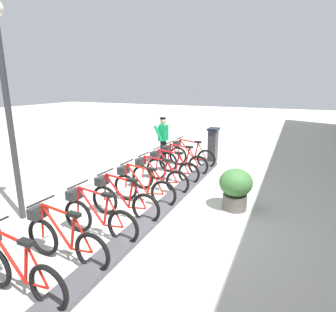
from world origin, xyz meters
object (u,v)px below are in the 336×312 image
Objects in this scene: bike_docked_7 at (62,238)px; bike_docked_8 at (15,269)px; planter_bush at (236,187)px; bike_docked_5 at (122,199)px; bike_docked_4 at (141,187)px; bike_docked_1 at (181,161)px; bike_docked_0 at (190,155)px; bike_docked_6 at (96,216)px; bike_docked_3 at (157,176)px; bike_docked_2 at (170,168)px; payment_kiosk at (213,145)px; lamp_post at (5,86)px; worker_near_rack at (163,138)px.

bike_docked_8 is (0.00, 0.86, 0.00)m from bike_docked_7.
bike_docked_5 is at bearing 34.28° from planter_bush.
bike_docked_4 and bike_docked_8 have the same top height.
bike_docked_7 reaches higher than planter_bush.
bike_docked_1 is 2.93m from planter_bush.
bike_docked_0 and bike_docked_7 have the same top height.
bike_docked_4 is at bearing 90.00° from bike_docked_0.
bike_docked_3 is at bearing -90.00° from bike_docked_6.
payment_kiosk is at bearing -102.29° from bike_docked_2.
bike_docked_2 is at bearing -119.73° from lamp_post.
lamp_post is (1.99, 1.75, 2.38)m from bike_docked_4.
payment_kiosk is 0.74× the size of bike_docked_7.
worker_near_rack is (1.12, -1.91, 0.48)m from bike_docked_2.
bike_docked_6 is (0.00, 3.45, 0.00)m from bike_docked_2.
bike_docked_0 is 1.04× the size of worker_near_rack.
bike_docked_4 is (0.00, 2.59, 0.00)m from bike_docked_1.
bike_docked_8 is (0.00, 1.72, 0.00)m from bike_docked_6.
bike_docked_4 is at bearing 82.51° from payment_kiosk.
bike_docked_7 is (0.00, 0.86, 0.00)m from bike_docked_6.
bike_docked_8 is at bearing 85.81° from payment_kiosk.
bike_docked_7 is at bearing -90.00° from bike_docked_8.
lamp_post reaches higher than bike_docked_4.
bike_docked_0 is 1.72m from bike_docked_2.
lamp_post is (1.99, 2.61, 2.38)m from bike_docked_3.
bike_docked_1 and bike_docked_8 have the same top height.
bike_docked_2 and bike_docked_4 have the same top height.
worker_near_rack is at bearing -42.88° from planter_bush.
bike_docked_2 and bike_docked_8 have the same top height.
planter_bush is (-2.15, -0.60, 0.11)m from bike_docked_4.
bike_docked_4 is at bearing 107.11° from worker_near_rack.
bike_docked_0 is 2.59m from bike_docked_3.
bike_docked_6 and bike_docked_8 have the same top height.
bike_docked_1 and bike_docked_3 have the same top height.
worker_near_rack reaches higher than planter_bush.
bike_docked_1 is at bearing -90.00° from bike_docked_3.
bike_docked_7 is 6.34m from worker_near_rack.
payment_kiosk is at bearing -96.26° from bike_docked_5.
bike_docked_7 is at bearing 90.00° from bike_docked_6.
bike_docked_2 is 5.17m from bike_docked_8.
bike_docked_6 is 0.40× the size of lamp_post.
bike_docked_2 is 1.00× the size of bike_docked_6.
bike_docked_1 and bike_docked_2 have the same top height.
bike_docked_1 and bike_docked_7 have the same top height.
bike_docked_3 is 1.04× the size of worker_near_rack.
bike_docked_3 is at bearing -127.22° from lamp_post.
lamp_post is at bearing -22.79° from bike_docked_7.
bike_docked_8 is at bearing 90.00° from bike_docked_7.
lamp_post is (2.56, 6.10, 2.15)m from payment_kiosk.
bike_docked_7 is (0.00, 6.03, 0.00)m from bike_docked_0.
bike_docked_4 is (0.57, 4.35, -0.24)m from payment_kiosk.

